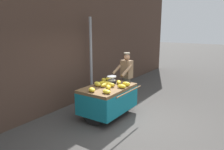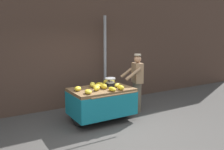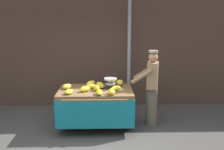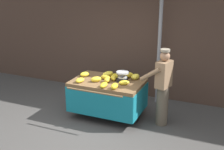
{
  "view_description": "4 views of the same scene",
  "coord_description": "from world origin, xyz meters",
  "px_view_note": "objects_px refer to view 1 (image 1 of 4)",
  "views": [
    {
      "loc": [
        -4.69,
        -2.3,
        2.54
      ],
      "look_at": [
        0.17,
        0.93,
        1.22
      ],
      "focal_mm": 34.55,
      "sensor_mm": 36.0,
      "label": 1
    },
    {
      "loc": [
        -2.72,
        -4.2,
        2.27
      ],
      "look_at": [
        0.43,
        1.01,
        1.21
      ],
      "focal_mm": 37.53,
      "sensor_mm": 36.0,
      "label": 2
    },
    {
      "loc": [
        0.33,
        -4.45,
        2.39
      ],
      "look_at": [
        0.48,
        1.13,
        1.18
      ],
      "focal_mm": 41.94,
      "sensor_mm": 36.0,
      "label": 3
    },
    {
      "loc": [
        2.74,
        -4.78,
        3.16
      ],
      "look_at": [
        0.24,
        1.01,
        1.05
      ],
      "focal_mm": 47.91,
      "sensor_mm": 36.0,
      "label": 4
    }
  ],
  "objects_px": {
    "banana_bunch_6": "(108,87)",
    "banana_bunch_5": "(111,85)",
    "banana_bunch_3": "(92,90)",
    "vendor_person": "(126,78)",
    "banana_bunch_7": "(119,82)",
    "banana_bunch_9": "(126,84)",
    "banana_cart": "(108,95)",
    "banana_bunch_10": "(103,83)",
    "banana_bunch_1": "(107,91)",
    "banana_bunch_12": "(104,80)",
    "banana_bunch_2": "(122,86)",
    "banana_bunch_11": "(104,85)",
    "weighing_scale": "(112,80)",
    "banana_bunch_8": "(107,83)",
    "street_pole": "(91,60)",
    "banana_bunch_0": "(109,79)",
    "banana_bunch_4": "(97,84)"
  },
  "relations": [
    {
      "from": "weighing_scale",
      "to": "banana_bunch_8",
      "type": "bearing_deg",
      "value": 176.28
    },
    {
      "from": "banana_bunch_7",
      "to": "banana_bunch_4",
      "type": "bearing_deg",
      "value": 145.99
    },
    {
      "from": "banana_cart",
      "to": "banana_bunch_10",
      "type": "bearing_deg",
      "value": 70.06
    },
    {
      "from": "street_pole",
      "to": "banana_bunch_0",
      "type": "bearing_deg",
      "value": -107.53
    },
    {
      "from": "weighing_scale",
      "to": "banana_bunch_12",
      "type": "xyz_separation_m",
      "value": [
        0.04,
        0.31,
        -0.06
      ]
    },
    {
      "from": "banana_bunch_4",
      "to": "banana_bunch_8",
      "type": "distance_m",
      "value": 0.28
    },
    {
      "from": "banana_bunch_2",
      "to": "banana_bunch_12",
      "type": "xyz_separation_m",
      "value": [
        0.27,
        0.8,
        0.01
      ]
    },
    {
      "from": "banana_bunch_2",
      "to": "banana_bunch_11",
      "type": "height_order",
      "value": "banana_bunch_2"
    },
    {
      "from": "banana_cart",
      "to": "banana_bunch_7",
      "type": "bearing_deg",
      "value": -11.84
    },
    {
      "from": "banana_bunch_1",
      "to": "banana_bunch_11",
      "type": "bearing_deg",
      "value": 42.38
    },
    {
      "from": "weighing_scale",
      "to": "banana_bunch_0",
      "type": "distance_m",
      "value": 0.34
    },
    {
      "from": "banana_cart",
      "to": "banana_bunch_9",
      "type": "bearing_deg",
      "value": -49.7
    },
    {
      "from": "banana_bunch_4",
      "to": "banana_bunch_9",
      "type": "height_order",
      "value": "banana_bunch_4"
    },
    {
      "from": "banana_bunch_7",
      "to": "banana_bunch_9",
      "type": "height_order",
      "value": "banana_bunch_9"
    },
    {
      "from": "weighing_scale",
      "to": "banana_cart",
      "type": "bearing_deg",
      "value": -164.48
    },
    {
      "from": "banana_bunch_2",
      "to": "banana_bunch_11",
      "type": "xyz_separation_m",
      "value": [
        -0.18,
        0.48,
        -0.0
      ]
    },
    {
      "from": "banana_bunch_9",
      "to": "vendor_person",
      "type": "xyz_separation_m",
      "value": [
        0.91,
        0.52,
        -0.07
      ]
    },
    {
      "from": "vendor_person",
      "to": "banana_bunch_9",
      "type": "bearing_deg",
      "value": -150.14
    },
    {
      "from": "banana_bunch_6",
      "to": "banana_bunch_12",
      "type": "height_order",
      "value": "banana_bunch_12"
    },
    {
      "from": "weighing_scale",
      "to": "banana_bunch_4",
      "type": "bearing_deg",
      "value": 156.68
    },
    {
      "from": "banana_bunch_3",
      "to": "vendor_person",
      "type": "bearing_deg",
      "value": 1.45
    },
    {
      "from": "street_pole",
      "to": "banana_bunch_7",
      "type": "distance_m",
      "value": 1.5
    },
    {
      "from": "banana_bunch_1",
      "to": "banana_bunch_3",
      "type": "bearing_deg",
      "value": 103.27
    },
    {
      "from": "banana_cart",
      "to": "banana_bunch_6",
      "type": "relative_size",
      "value": 6.63
    },
    {
      "from": "banana_bunch_7",
      "to": "banana_bunch_0",
      "type": "bearing_deg",
      "value": 76.58
    },
    {
      "from": "banana_bunch_2",
      "to": "banana_bunch_7",
      "type": "xyz_separation_m",
      "value": [
        0.35,
        0.31,
        -0.0
      ]
    },
    {
      "from": "banana_bunch_6",
      "to": "banana_bunch_2",
      "type": "bearing_deg",
      "value": -38.58
    },
    {
      "from": "street_pole",
      "to": "banana_bunch_0",
      "type": "distance_m",
      "value": 1.08
    },
    {
      "from": "banana_bunch_5",
      "to": "banana_bunch_8",
      "type": "bearing_deg",
      "value": 69.53
    },
    {
      "from": "banana_bunch_6",
      "to": "banana_bunch_10",
      "type": "distance_m",
      "value": 0.5
    },
    {
      "from": "banana_bunch_1",
      "to": "weighing_scale",
      "type": "bearing_deg",
      "value": 25.99
    },
    {
      "from": "banana_bunch_9",
      "to": "banana_bunch_11",
      "type": "relative_size",
      "value": 1.04
    },
    {
      "from": "street_pole",
      "to": "banana_bunch_7",
      "type": "bearing_deg",
      "value": -106.23
    },
    {
      "from": "street_pole",
      "to": "banana_bunch_8",
      "type": "xyz_separation_m",
      "value": [
        -0.73,
        -1.17,
        -0.49
      ]
    },
    {
      "from": "banana_bunch_9",
      "to": "banana_bunch_7",
      "type": "bearing_deg",
      "value": 72.19
    },
    {
      "from": "banana_bunch_9",
      "to": "banana_bunch_12",
      "type": "xyz_separation_m",
      "value": [
        0.02,
        0.8,
        0.0
      ]
    },
    {
      "from": "street_pole",
      "to": "weighing_scale",
      "type": "bearing_deg",
      "value": -113.3
    },
    {
      "from": "banana_bunch_0",
      "to": "banana_bunch_8",
      "type": "height_order",
      "value": "banana_bunch_0"
    },
    {
      "from": "weighing_scale",
      "to": "banana_bunch_1",
      "type": "distance_m",
      "value": 0.96
    },
    {
      "from": "street_pole",
      "to": "banana_bunch_11",
      "type": "relative_size",
      "value": 12.07
    },
    {
      "from": "banana_bunch_4",
      "to": "banana_bunch_12",
      "type": "relative_size",
      "value": 1.2
    },
    {
      "from": "banana_bunch_7",
      "to": "banana_bunch_1",
      "type": "bearing_deg",
      "value": -166.32
    },
    {
      "from": "weighing_scale",
      "to": "banana_bunch_4",
      "type": "xyz_separation_m",
      "value": [
        -0.44,
        0.19,
        -0.05
      ]
    },
    {
      "from": "banana_bunch_6",
      "to": "banana_bunch_5",
      "type": "bearing_deg",
      "value": 15.06
    },
    {
      "from": "weighing_scale",
      "to": "banana_bunch_6",
      "type": "distance_m",
      "value": 0.6
    },
    {
      "from": "banana_bunch_3",
      "to": "weighing_scale",
      "type": "bearing_deg",
      "value": 1.09
    },
    {
      "from": "banana_cart",
      "to": "banana_bunch_10",
      "type": "height_order",
      "value": "banana_bunch_10"
    },
    {
      "from": "street_pole",
      "to": "banana_bunch_4",
      "type": "height_order",
      "value": "street_pole"
    },
    {
      "from": "banana_bunch_9",
      "to": "banana_bunch_5",
      "type": "bearing_deg",
      "value": 135.46
    },
    {
      "from": "weighing_scale",
      "to": "banana_bunch_4",
      "type": "height_order",
      "value": "weighing_scale"
    }
  ]
}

